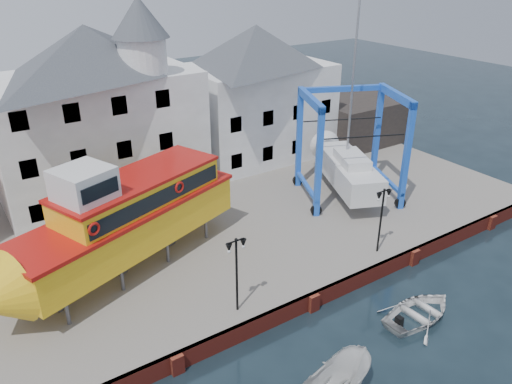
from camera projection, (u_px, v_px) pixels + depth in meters
ground at (312, 310)px, 26.88m from camera, size 140.00×140.00×0.00m
hardstanding at (213, 220)px, 34.93m from camera, size 44.00×22.00×1.00m
quay_wall at (312, 301)px, 26.74m from camera, size 44.00×0.47×1.00m
building_white_main at (97, 111)px, 35.11m from camera, size 14.00×8.30×14.00m
building_white_right at (256, 93)px, 42.82m from camera, size 12.00×8.00×11.20m
shed_dark at (354, 120)px, 47.87m from camera, size 8.00×7.00×4.00m
lamp_post_left at (236, 257)px, 23.98m from camera, size 1.12×0.32×4.20m
lamp_post_right at (383, 204)px, 28.99m from camera, size 1.12×0.32×4.20m
tour_boat at (114, 222)px, 26.90m from camera, size 16.14×9.07×6.89m
travel_lift at (344, 161)px, 37.04m from camera, size 8.51×10.04×14.89m
motorboat_b at (419, 317)px, 26.30m from camera, size 4.64×3.40×0.94m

